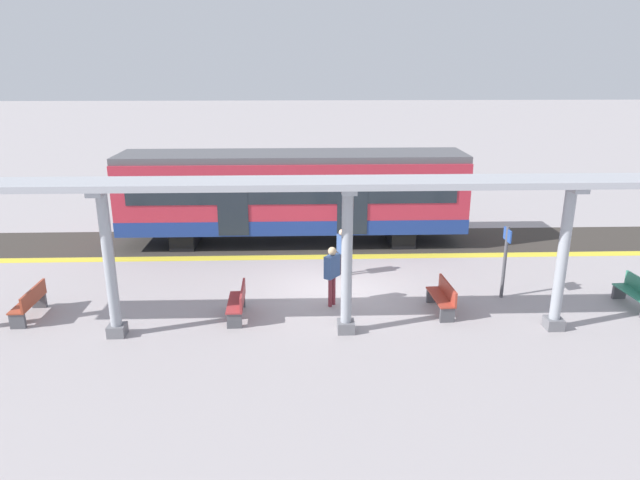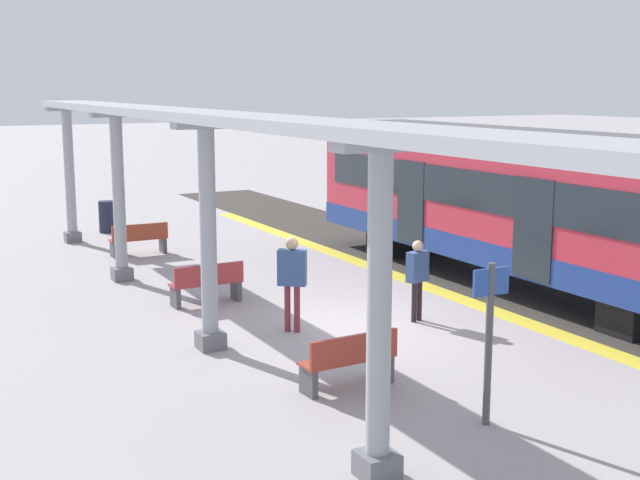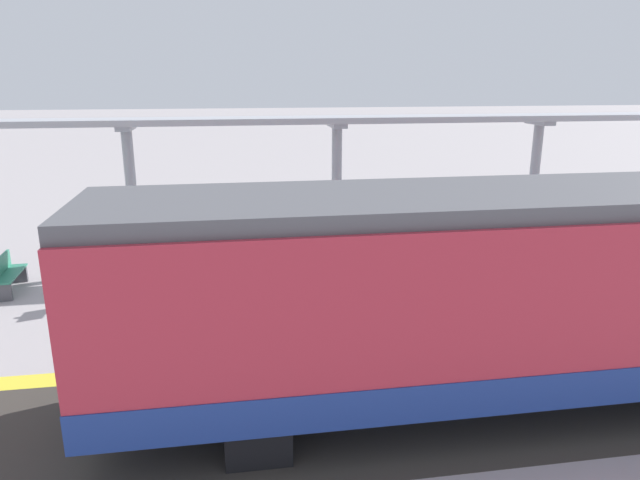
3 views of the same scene
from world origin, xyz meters
name	(u,v)px [view 2 (image 2 of 3)]	position (x,y,z in m)	size (l,w,h in m)	color
ground_plane	(354,327)	(0.00, 0.00, 0.00)	(176.00, 176.00, 0.00)	#A19A9C
tactile_edge_strip	(484,307)	(-3.05, 0.00, 0.00)	(0.49, 29.08, 0.01)	yellow
trackbed	(553,297)	(-4.90, 0.00, 0.00)	(3.20, 41.08, 0.01)	#38332D
train_near_carriage	(513,204)	(-4.89, -1.40, 1.83)	(2.65, 12.92, 3.48)	#B42939
canopy_pillar_nearest	(70,174)	(2.85, -11.35, 1.96)	(1.10, 0.44, 3.87)	slate
canopy_pillar_second	(119,196)	(2.85, -5.85, 1.96)	(1.10, 0.44, 3.87)	slate
canopy_pillar_third	(208,236)	(2.85, 0.03, 1.96)	(1.10, 0.44, 3.87)	slate
canopy_pillar_fourth	(379,312)	(2.85, 5.52, 1.96)	(1.10, 0.44, 3.87)	slate
canopy_beam	(203,116)	(2.85, -0.09, 3.95)	(1.20, 23.33, 0.16)	#A8AAB2
bench_near_end	(207,283)	(1.85, -2.84, 0.44)	(1.51, 0.48, 0.86)	#9E3133
bench_mid_platform	(139,239)	(1.68, -8.53, 0.44)	(1.51, 0.46, 0.86)	#9E3D26
bench_extra_slot	(350,360)	(1.70, 2.85, 0.44)	(1.52, 0.52, 0.86)	#9E3729
trash_bin	(107,217)	(1.57, -12.52, 0.49)	(0.48, 0.48, 0.97)	#202437
platform_info_sign	(489,328)	(0.75, 4.86, 1.33)	(0.56, 0.10, 2.20)	#4C4C51
passenger_waiting_near_edge	(417,271)	(-1.26, 0.22, 0.98)	(0.49, 0.33, 1.57)	black
passenger_by_the_benches	(292,273)	(1.16, -0.24, 1.11)	(0.55, 0.49, 1.77)	maroon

